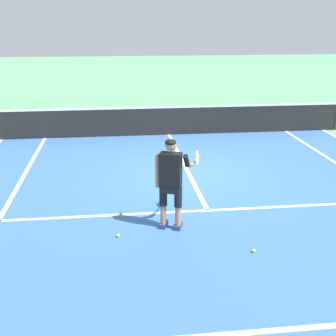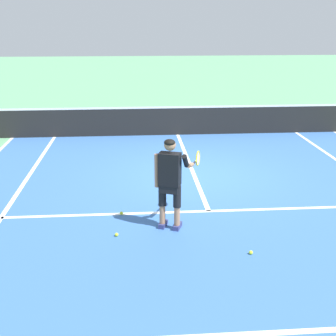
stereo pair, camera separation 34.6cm
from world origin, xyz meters
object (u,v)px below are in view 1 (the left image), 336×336
object	(u,v)px
tennis_ball_by_baseline	(254,251)
tennis_ball_mid_court	(118,236)
tennis_player	(171,178)
tennis_ball_near_feet	(121,214)

from	to	relation	value
tennis_ball_by_baseline	tennis_ball_mid_court	distance (m)	2.38
tennis_player	tennis_ball_near_feet	xyz separation A→B (m)	(-0.93, 0.66, -0.96)
tennis_player	tennis_ball_by_baseline	world-z (taller)	tennis_player
tennis_ball_near_feet	tennis_ball_mid_court	bearing A→B (deg)	-94.06
tennis_ball_near_feet	tennis_player	bearing A→B (deg)	-35.56
tennis_ball_near_feet	tennis_ball_mid_court	size ratio (longest dim) A/B	1.00
tennis_player	tennis_ball_near_feet	world-z (taller)	tennis_player
tennis_ball_mid_court	tennis_ball_by_baseline	bearing A→B (deg)	-20.20
tennis_ball_by_baseline	tennis_ball_mid_court	size ratio (longest dim) A/B	1.00
tennis_player	tennis_ball_mid_court	bearing A→B (deg)	-164.42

